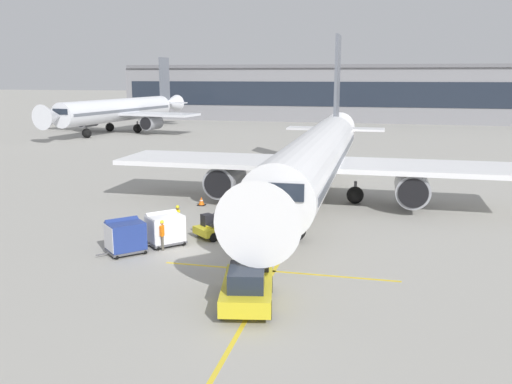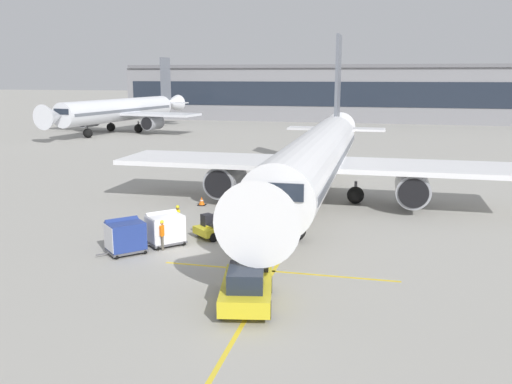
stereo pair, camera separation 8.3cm
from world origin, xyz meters
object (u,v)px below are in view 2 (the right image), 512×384
Objects in this scene: belt_loader at (226,221)px; baggage_cart_lead at (165,228)px; pushback_tug at (247,287)px; safety_cone_engine_keepout at (202,201)px; ground_crew_by_loader at (162,233)px; safety_cone_wingtip at (223,193)px; parked_airplane at (317,157)px; distant_airplane at (121,111)px; ground_crew_by_carts at (178,217)px; baggage_cart_second at (125,236)px.

belt_loader is 1.88× the size of baggage_cart_lead.
baggage_cart_lead is 9.84m from pushback_tug.
baggage_cart_lead is at bearing 132.91° from pushback_tug.
ground_crew_by_loader is at bearing -82.87° from safety_cone_engine_keepout.
safety_cone_wingtip is (0.81, 3.06, 0.01)m from safety_cone_engine_keepout.
belt_loader is 10.67m from safety_cone_wingtip.
safety_cone_wingtip is (-7.56, 0.61, -3.25)m from parked_airplane.
ground_crew_by_loader is 0.05× the size of distant_airplane.
ground_crew_by_loader is at bearing -76.95° from baggage_cart_lead.
ground_crew_by_carts is 7.33m from safety_cone_engine_keepout.
ground_crew_by_carts is 10.33m from safety_cone_wingtip.
baggage_cart_lead is at bearing -88.53° from safety_cone_wingtip.
parked_airplane is 59.53× the size of safety_cone_wingtip.
belt_loader is 1.88× the size of baggage_cart_second.
belt_loader reaches higher than safety_cone_engine_keepout.
safety_cone_wingtip is 54.90m from distant_airplane.
baggage_cart_lead is (-2.88, -2.77, 0.10)m from belt_loader.
distant_airplane is at bearing 125.05° from safety_cone_wingtip.
ground_crew_by_carts is at bearing -82.83° from safety_cone_engine_keepout.
distant_airplane is at bearing 130.64° from parked_airplane.
safety_cone_wingtip reaches higher than safety_cone_engine_keepout.
distant_airplane is (-32.01, 58.70, 2.75)m from ground_crew_by_loader.
baggage_cart_second is at bearing 147.41° from pushback_tug.
distant_airplane reaches higher than pushback_tug.
safety_cone_wingtip is at bearing 92.24° from ground_crew_by_loader.
distant_airplane is at bearing 118.61° from ground_crew_by_loader.
safety_cone_engine_keepout is at bearing -163.64° from parked_airplane.
parked_airplane is 12.50m from ground_crew_by_carts.
parked_airplane reaches higher than safety_cone_wingtip.
baggage_cart_second reaches higher than ground_crew_by_carts.
safety_cone_engine_keepout is at bearing 119.49° from belt_loader.
baggage_cart_lead is 1.00× the size of baggage_cart_second.
baggage_cart_second reaches higher than pushback_tug.
distant_airplane is (-34.68, 55.02, 2.84)m from belt_loader.
belt_loader is at bearing 110.96° from pushback_tug.
ground_crew_by_loader is (-2.67, -3.68, 0.10)m from belt_loader.
pushback_tug is at bearing -69.04° from belt_loader.
baggage_cart_lead is at bearing -61.18° from distant_airplane.
distant_airplane is at bearing 122.22° from belt_loader.
belt_loader is 0.13× the size of distant_airplane.
baggage_cart_second is 3.87× the size of safety_cone_engine_keepout.
baggage_cart_lead is 2.64m from ground_crew_by_carts.
belt_loader reaches higher than ground_crew_by_loader.
ground_crew_by_carts is (-0.44, 3.53, 0.00)m from ground_crew_by_loader.
belt_loader is 4.00m from baggage_cart_lead.
safety_cone_wingtip is at bearing 91.47° from baggage_cart_lead.
parked_airplane is 14.52m from baggage_cart_lead.
baggage_cart_lead is at bearing -136.04° from belt_loader.
baggage_cart_lead is 3.87× the size of safety_cone_engine_keepout.
ground_crew_by_loader is (0.21, -0.91, -0.00)m from baggage_cart_lead.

